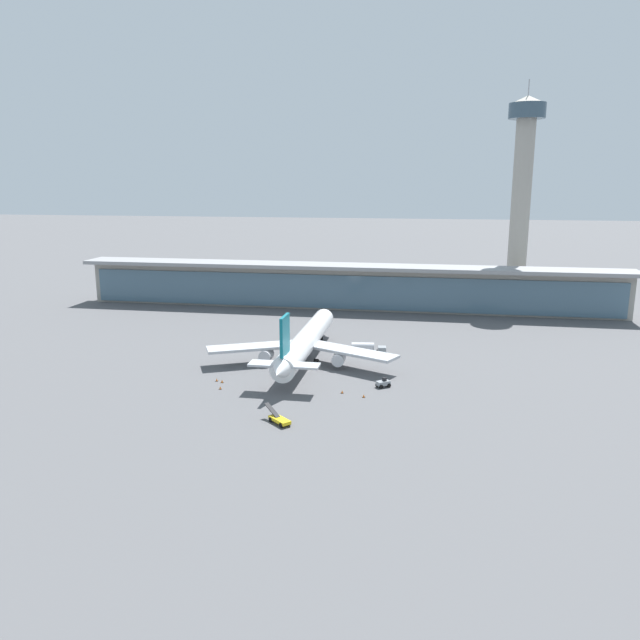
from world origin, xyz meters
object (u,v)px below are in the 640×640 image
at_px(service_truck_under_wing_grey, 367,347).
at_px(service_truck_mid_apron_yellow, 279,419).
at_px(control_tower, 522,186).
at_px(safety_cone_echo, 342,392).
at_px(airliner_on_stand, 305,342).
at_px(service_truck_near_nose_grey, 383,383).
at_px(safety_cone_delta, 222,381).
at_px(safety_cone_bravo, 217,380).
at_px(safety_cone_charlie, 364,396).
at_px(safety_cone_alpha, 220,388).

height_order(service_truck_under_wing_grey, service_truck_mid_apron_yellow, service_truck_under_wing_grey).
xyz_separation_m(control_tower, safety_cone_echo, (-46.31, -103.74, -40.46)).
bearing_deg(safety_cone_echo, airliner_on_stand, 119.65).
bearing_deg(service_truck_near_nose_grey, safety_cone_echo, -146.12).
distance_m(control_tower, safety_cone_delta, 131.29).
relative_size(service_truck_near_nose_grey, control_tower, 0.04).
height_order(safety_cone_bravo, safety_cone_echo, same).
bearing_deg(safety_cone_charlie, service_truck_near_nose_grey, 64.62).
height_order(airliner_on_stand, service_truck_mid_apron_yellow, airliner_on_stand).
height_order(airliner_on_stand, service_truck_under_wing_grey, airliner_on_stand).
relative_size(control_tower, safety_cone_bravo, 106.96).
distance_m(service_truck_under_wing_grey, safety_cone_delta, 39.90).
distance_m(safety_cone_bravo, safety_cone_charlie, 32.76).
bearing_deg(safety_cone_bravo, safety_cone_alpha, -63.03).
relative_size(safety_cone_delta, safety_cone_echo, 1.00).
bearing_deg(service_truck_under_wing_grey, service_truck_mid_apron_yellow, -102.66).
bearing_deg(control_tower, safety_cone_delta, -125.59).
distance_m(control_tower, safety_cone_charlie, 120.40).
relative_size(service_truck_under_wing_grey, safety_cone_charlie, 12.59).
distance_m(service_truck_under_wing_grey, service_truck_mid_apron_yellow, 49.34).
xyz_separation_m(airliner_on_stand, safety_cone_charlie, (16.50, -22.59, -4.66)).
relative_size(safety_cone_alpha, safety_cone_delta, 1.00).
relative_size(service_truck_mid_apron_yellow, safety_cone_charlie, 8.47).
bearing_deg(safety_cone_bravo, safety_cone_charlie, -8.06).
relative_size(safety_cone_alpha, safety_cone_bravo, 1.00).
height_order(airliner_on_stand, safety_cone_alpha, airliner_on_stand).
relative_size(service_truck_under_wing_grey, safety_cone_echo, 12.59).
relative_size(airliner_on_stand, safety_cone_bravo, 84.54).
xyz_separation_m(service_truck_under_wing_grey, control_tower, (44.34, 73.54, 39.07)).
bearing_deg(safety_cone_alpha, safety_cone_delta, 103.99).
height_order(service_truck_mid_apron_yellow, control_tower, control_tower).
bearing_deg(safety_cone_alpha, safety_cone_echo, 4.50).
relative_size(safety_cone_bravo, safety_cone_echo, 1.00).
bearing_deg(safety_cone_echo, service_truck_near_nose_grey, 33.88).
bearing_deg(safety_cone_alpha, service_truck_near_nose_grey, 12.42).
bearing_deg(safety_cone_bravo, service_truck_mid_apron_yellow, -47.62).
relative_size(airliner_on_stand, safety_cone_charlie, 84.54).
relative_size(service_truck_under_wing_grey, service_truck_mid_apron_yellow, 1.49).
xyz_separation_m(safety_cone_alpha, safety_cone_delta, (-1.04, 4.16, 0.00)).
relative_size(service_truck_under_wing_grey, safety_cone_bravo, 12.59).
bearing_deg(safety_cone_delta, safety_cone_alpha, -76.01).
xyz_separation_m(control_tower, safety_cone_bravo, (-74.14, -100.86, -40.46)).
xyz_separation_m(safety_cone_bravo, safety_cone_delta, (1.44, -0.71, 0.00)).
relative_size(service_truck_under_wing_grey, safety_cone_alpha, 12.59).
bearing_deg(control_tower, service_truck_mid_apron_yellow, -114.38).
bearing_deg(service_truck_mid_apron_yellow, control_tower, 65.62).
bearing_deg(service_truck_under_wing_grey, airliner_on_stand, -146.07).
relative_size(safety_cone_charlie, safety_cone_delta, 1.00).
relative_size(control_tower, safety_cone_echo, 106.96).
relative_size(service_truck_near_nose_grey, safety_cone_echo, 4.73).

